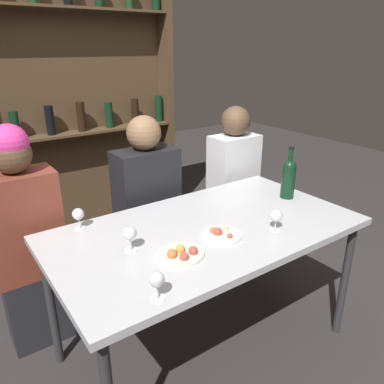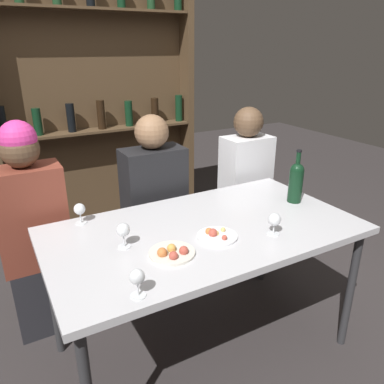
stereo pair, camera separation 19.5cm
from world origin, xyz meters
name	(u,v)px [view 2 (the right image)]	position (x,y,z in m)	size (l,w,h in m)	color
ground_plane	(203,346)	(0.00, 0.00, 0.00)	(10.00, 10.00, 0.00)	#332D2D
dining_table	(204,238)	(0.00, 0.00, 0.72)	(1.58, 0.87, 0.77)	silver
wine_rack_wall	(98,111)	(0.00, 1.81, 1.11)	(1.75, 0.21, 2.17)	#4C3823
wine_bottle	(296,181)	(0.64, 0.04, 0.91)	(0.08, 0.08, 0.32)	black
wine_glass_0	(137,278)	(-0.50, -0.36, 0.85)	(0.06, 0.06, 0.11)	silver
wine_glass_1	(274,220)	(0.26, -0.23, 0.85)	(0.06, 0.06, 0.11)	silver
wine_glass_2	(123,231)	(-0.42, 0.01, 0.86)	(0.06, 0.06, 0.12)	silver
wine_glass_3	(80,210)	(-0.54, 0.36, 0.85)	(0.06, 0.06, 0.11)	silver
food_plate_0	(216,235)	(0.00, -0.12, 0.78)	(0.20, 0.20, 0.05)	white
food_plate_1	(172,252)	(-0.26, -0.16, 0.79)	(0.21, 0.21, 0.05)	silver
seated_person_left	(35,236)	(-0.75, 0.62, 0.63)	(0.37, 0.22, 1.29)	#26262B
seated_person_center	(155,214)	(-0.01, 0.62, 0.60)	(0.39, 0.22, 1.25)	#26262B
seated_person_right	(244,194)	(0.73, 0.62, 0.60)	(0.35, 0.22, 1.25)	#26262B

